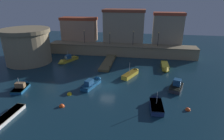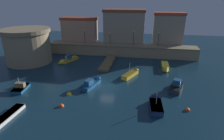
{
  "view_description": "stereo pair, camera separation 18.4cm",
  "coord_description": "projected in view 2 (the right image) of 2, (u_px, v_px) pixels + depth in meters",
  "views": [
    {
      "loc": [
        5.55,
        -27.77,
        14.2
      ],
      "look_at": [
        0.0,
        4.92,
        1.04
      ],
      "focal_mm": 29.6,
      "sensor_mm": 36.0,
      "label": 1
    },
    {
      "loc": [
        5.73,
        -27.74,
        14.2
      ],
      "look_at": [
        0.0,
        4.92,
        1.04
      ],
      "focal_mm": 29.6,
      "sensor_mm": 36.0,
      "label": 2
    }
  ],
  "objects": [
    {
      "name": "old_town_backdrop",
      "position": [
        123.0,
        27.0,
        49.83
      ],
      "size": [
        32.81,
        5.09,
        8.69
      ],
      "color": "tan",
      "rests_on": "ground"
    },
    {
      "name": "mooring_buoy_2",
      "position": [
        69.0,
        94.0,
        28.86
      ],
      "size": [
        0.79,
        0.79,
        0.79
      ],
      "primitive_type": "sphere",
      "color": "yellow",
      "rests_on": "ground"
    },
    {
      "name": "quay_lamp_0",
      "position": [
        85.0,
        34.0,
        48.25
      ],
      "size": [
        0.32,
        0.32,
        3.45
      ],
      "color": "black",
      "rests_on": "quay_wall"
    },
    {
      "name": "moored_boat_0",
      "position": [
        67.0,
        60.0,
        43.19
      ],
      "size": [
        3.72,
        5.96,
        2.96
      ],
      "rotation": [
        0.0,
        0.0,
        -1.99
      ],
      "color": "gold",
      "rests_on": "ground"
    },
    {
      "name": "quay_lamp_1",
      "position": [
        110.0,
        36.0,
        47.25
      ],
      "size": [
        0.32,
        0.32,
        3.01
      ],
      "color": "black",
      "rests_on": "quay_wall"
    },
    {
      "name": "quay_lamp_2",
      "position": [
        133.0,
        36.0,
        46.17
      ],
      "size": [
        0.32,
        0.32,
        3.6
      ],
      "color": "black",
      "rests_on": "quay_wall"
    },
    {
      "name": "mooring_buoy_1",
      "position": [
        61.0,
        106.0,
        25.7
      ],
      "size": [
        0.76,
        0.76,
        0.76
      ],
      "primitive_type": "sphere",
      "color": "#EA4C19",
      "rests_on": "ground"
    },
    {
      "name": "mooring_buoy_0",
      "position": [
        187.0,
        110.0,
        24.82
      ],
      "size": [
        0.7,
        0.7,
        0.7
      ],
      "primitive_type": "sphere",
      "color": "#EA4C19",
      "rests_on": "ground"
    },
    {
      "name": "moored_boat_4",
      "position": [
        177.0,
        85.0,
        30.72
      ],
      "size": [
        3.01,
        4.7,
        2.19
      ],
      "rotation": [
        0.0,
        0.0,
        1.24
      ],
      "color": "#333338",
      "rests_on": "ground"
    },
    {
      "name": "moored_boat_7",
      "position": [
        23.0,
        86.0,
        30.88
      ],
      "size": [
        2.35,
        4.33,
        2.89
      ],
      "rotation": [
        0.0,
        0.0,
        1.72
      ],
      "color": "#195689",
      "rests_on": "ground"
    },
    {
      "name": "quay_lamp_3",
      "position": [
        159.0,
        37.0,
        45.2
      ],
      "size": [
        0.32,
        0.32,
        3.5
      ],
      "color": "black",
      "rests_on": "quay_wall"
    },
    {
      "name": "fortress_tower",
      "position": [
        28.0,
        46.0,
        41.82
      ],
      "size": [
        10.65,
        10.65,
        7.73
      ],
      "color": "#9E8966",
      "rests_on": "ground"
    },
    {
      "name": "ground_plane",
      "position": [
        107.0,
        86.0,
        31.56
      ],
      "size": [
        100.29,
        100.29,
        0.0
      ],
      "primitive_type": "plane",
      "color": "#112D3D"
    },
    {
      "name": "quay_wall",
      "position": [
        121.0,
        50.0,
        48.05
      ],
      "size": [
        37.7,
        4.02,
        2.77
      ],
      "color": "#9E8966",
      "rests_on": "ground"
    },
    {
      "name": "moored_boat_3",
      "position": [
        165.0,
        67.0,
        38.8
      ],
      "size": [
        1.44,
        6.09,
        1.32
      ],
      "rotation": [
        0.0,
        0.0,
        -1.58
      ],
      "color": "gold",
      "rests_on": "ground"
    },
    {
      "name": "moored_boat_5",
      "position": [
        93.0,
        82.0,
        31.87
      ],
      "size": [
        2.99,
        5.64,
        1.82
      ],
      "rotation": [
        0.0,
        0.0,
        1.27
      ],
      "color": "#195689",
      "rests_on": "ground"
    },
    {
      "name": "moored_boat_1",
      "position": [
        132.0,
        73.0,
        35.8
      ],
      "size": [
        3.56,
        5.69,
        3.08
      ],
      "rotation": [
        0.0,
        0.0,
        1.13
      ],
      "color": "gold",
      "rests_on": "ground"
    },
    {
      "name": "pier_dock",
      "position": [
        108.0,
        62.0,
        42.21
      ],
      "size": [
        2.21,
        10.66,
        0.7
      ],
      "color": "brown",
      "rests_on": "ground"
    },
    {
      "name": "moored_boat_2",
      "position": [
        155.0,
        104.0,
        25.67
      ],
      "size": [
        1.84,
        4.64,
        2.88
      ],
      "rotation": [
        0.0,
        0.0,
        1.62
      ],
      "color": "navy",
      "rests_on": "ground"
    }
  ]
}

